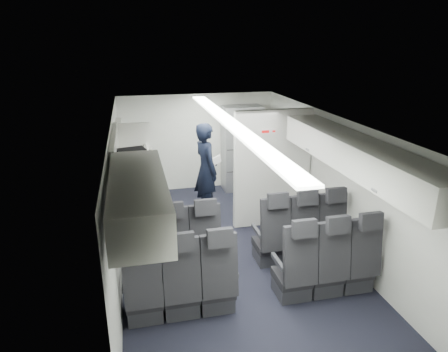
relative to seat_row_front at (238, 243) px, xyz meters
name	(u,v)px	position (x,y,z in m)	size (l,w,h in m)	color
cabin_shell	(230,186)	(0.00, 0.53, 0.72)	(3.41, 6.01, 2.16)	black
seat_row_front	(238,243)	(0.00, 0.00, 0.00)	(3.33, 0.56, 1.24)	black
seat_row_mid	(257,277)	(0.00, -0.90, 0.00)	(3.33, 0.56, 1.24)	black
overhead_bin_left_rear	(138,197)	(-1.40, -1.47, 1.46)	(0.53, 1.80, 0.40)	silver
overhead_bin_left_front_open	(132,158)	(-1.44, 0.28, 1.33)	(0.64, 1.70, 0.72)	#9E9E93
overhead_bin_right_rear	(397,175)	(1.40, -1.47, 1.46)	(0.53, 1.80, 0.40)	silver
overhead_bin_right_front	(324,138)	(1.40, 0.28, 1.46)	(0.53, 1.70, 0.40)	silver
bulkhead_partition	(272,169)	(0.98, 1.33, 0.67)	(1.40, 0.15, 2.13)	silver
galley_unit	(242,148)	(0.95, 3.25, 0.55)	(0.85, 0.52, 1.90)	#939399
boarding_door	(123,173)	(-1.64, 2.09, 0.55)	(0.12, 1.27, 1.86)	silver
flight_attendant	(206,170)	(-0.09, 2.02, 0.51)	(0.66, 0.44, 1.82)	black
carry_on_bag	(132,157)	(-1.44, 0.22, 1.37)	(0.37, 0.26, 0.22)	black
papers	(216,160)	(0.10, 1.97, 0.70)	(0.20, 0.02, 0.14)	white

